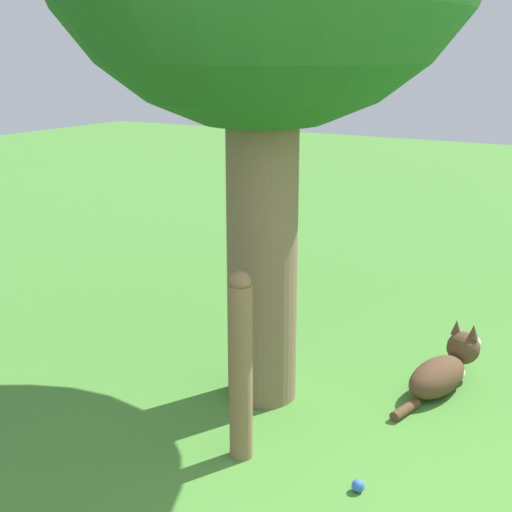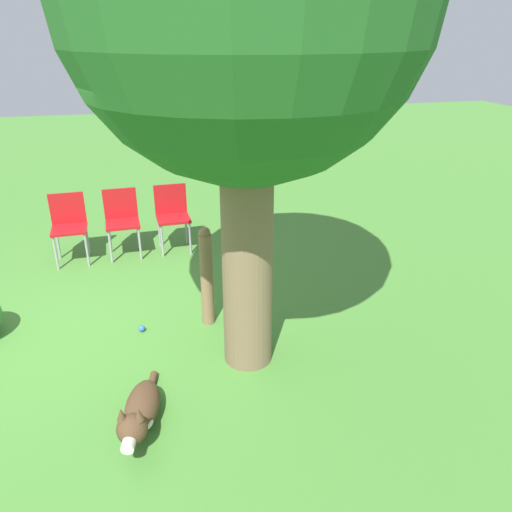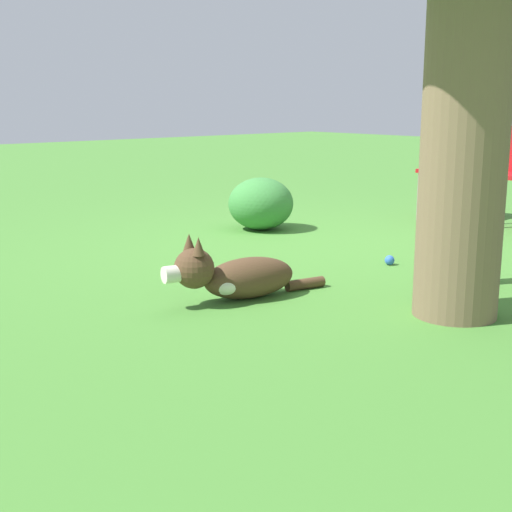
# 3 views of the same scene
# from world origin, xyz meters

# --- Properties ---
(ground_plane) EXTENTS (30.00, 30.00, 0.00)m
(ground_plane) POSITION_xyz_m (0.00, 0.00, 0.00)
(ground_plane) COLOR #478433
(dog) EXTENTS (1.04, 0.39, 0.40)m
(dog) POSITION_xyz_m (1.33, 0.26, 0.14)
(dog) COLOR #513823
(dog) RESTS_ON ground_plane
(fence_post) EXTENTS (0.13, 0.13, 1.08)m
(fence_post) POSITION_xyz_m (-0.07, 0.99, 0.55)
(fence_post) COLOR #846647
(fence_post) RESTS_ON ground_plane
(red_chair_0) EXTENTS (0.44, 0.46, 0.90)m
(red_chair_0) POSITION_xyz_m (-2.04, -0.55, 0.53)
(red_chair_0) COLOR #B21419
(red_chair_0) RESTS_ON ground_plane
(tennis_ball) EXTENTS (0.07, 0.07, 0.07)m
(tennis_ball) POSITION_xyz_m (-0.05, 0.29, 0.03)
(tennis_ball) COLOR blue
(tennis_ball) RESTS_ON ground_plane
(low_shrub) EXTENTS (0.58, 0.58, 0.46)m
(low_shrub) POSITION_xyz_m (-0.31, -1.35, 0.23)
(low_shrub) COLOR #3D843D
(low_shrub) RESTS_ON ground_plane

